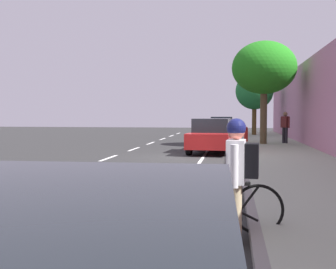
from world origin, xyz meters
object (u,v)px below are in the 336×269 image
bicycle_at_curb (222,207)px  street_tree_far_end (254,91)px  pedestrian_on_phone (285,125)px  parked_sedan_red_second (212,136)px  cyclist_with_backpack (238,168)px  fire_hydrant (246,134)px  parked_sedan_dark_blue_mid (221,127)px  street_tree_mid_block (264,68)px

bicycle_at_curb → street_tree_far_end: bearing=86.2°
street_tree_far_end → bicycle_at_curb: bearing=-93.8°
bicycle_at_curb → pedestrian_on_phone: bearing=80.2°
parked_sedan_red_second → street_tree_far_end: bearing=79.4°
parked_sedan_red_second → cyclist_with_backpack: (0.98, -13.10, 0.26)m
fire_hydrant → cyclist_with_backpack: bearing=-92.1°
parked_sedan_red_second → pedestrian_on_phone: bearing=49.7°
street_tree_far_end → cyclist_with_backpack: bearing=-93.3°
cyclist_with_backpack → fire_hydrant: 18.47m
parked_sedan_dark_blue_mid → fire_hydrant: bearing=-78.0°
parked_sedan_red_second → street_tree_mid_block: size_ratio=0.84×
fire_hydrant → street_tree_mid_block: bearing=-63.4°
parked_sedan_red_second → street_tree_far_end: street_tree_far_end is taller
street_tree_mid_block → fire_hydrant: 3.99m
cyclist_with_backpack → street_tree_mid_block: 17.12m
bicycle_at_curb → parked_sedan_red_second: bearing=93.4°
street_tree_mid_block → cyclist_with_backpack: bearing=-95.1°
parked_sedan_dark_blue_mid → cyclist_with_backpack: cyclist_with_backpack is taller
bicycle_at_curb → street_tree_mid_block: (1.74, 16.32, 3.72)m
cyclist_with_backpack → street_tree_mid_block: (1.51, 16.77, 3.10)m
bicycle_at_curb → street_tree_mid_block: street_tree_mid_block is taller
parked_sedan_dark_blue_mid → street_tree_far_end: 3.64m
cyclist_with_backpack → parked_sedan_red_second: bearing=94.3°
bicycle_at_curb → street_tree_mid_block: bearing=83.9°
parked_sedan_dark_blue_mid → fire_hydrant: 7.65m
street_tree_far_end → fire_hydrant: (-0.84, -7.95, -2.84)m
parked_sedan_red_second → cyclist_with_backpack: bearing=-85.7°
parked_sedan_dark_blue_mid → street_tree_mid_block: size_ratio=0.83×
street_tree_far_end → pedestrian_on_phone: 9.35m
street_tree_far_end → fire_hydrant: bearing=-96.1°
parked_sedan_red_second → bicycle_at_curb: bearing=-86.6°
fire_hydrant → pedestrian_on_phone: bearing=-27.0°
parked_sedan_dark_blue_mid → bicycle_at_curb: parked_sedan_dark_blue_mid is taller
parked_sedan_red_second → fire_hydrant: bearing=72.9°
bicycle_at_curb → cyclist_with_backpack: size_ratio=1.06×
bicycle_at_curb → cyclist_with_backpack: 0.80m
cyclist_with_backpack → pedestrian_on_phone: pedestrian_on_phone is taller
parked_sedan_dark_blue_mid → street_tree_mid_block: bearing=-75.2°
cyclist_with_backpack → street_tree_mid_block: size_ratio=0.31×
parked_sedan_dark_blue_mid → street_tree_far_end: bearing=11.0°
bicycle_at_curb → pedestrian_on_phone: 17.23m
parked_sedan_red_second → street_tree_mid_block: (2.49, 3.67, 3.35)m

